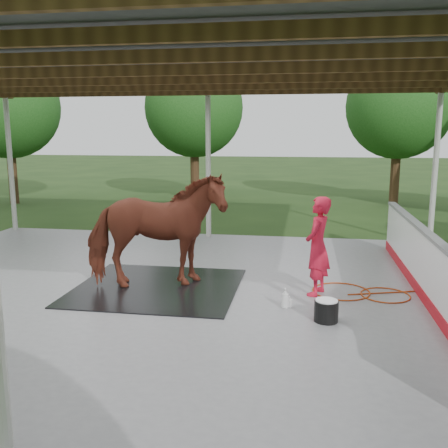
% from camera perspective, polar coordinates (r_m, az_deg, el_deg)
% --- Properties ---
extents(ground, '(100.00, 100.00, 0.00)m').
position_cam_1_polar(ground, '(9.14, -7.44, -7.75)').
color(ground, '#1E3814').
extents(concrete_slab, '(12.00, 10.00, 0.05)m').
position_cam_1_polar(concrete_slab, '(9.13, -7.44, -7.61)').
color(concrete_slab, slate).
rests_on(concrete_slab, ground).
extents(pavilion_structure, '(12.60, 10.60, 4.05)m').
position_cam_1_polar(pavilion_structure, '(8.75, -8.08, 17.74)').
color(pavilion_structure, beige).
rests_on(pavilion_structure, ground).
extents(dasher_board, '(0.16, 8.00, 1.15)m').
position_cam_1_polar(dasher_board, '(8.84, 22.47, -5.09)').
color(dasher_board, '#B00E19').
rests_on(dasher_board, concrete_slab).
extents(tree_belt, '(28.00, 28.00, 5.80)m').
position_cam_1_polar(tree_belt, '(9.51, -4.59, 16.14)').
color(tree_belt, '#382314').
rests_on(tree_belt, ground).
extents(rubber_mat, '(2.92, 2.73, 0.02)m').
position_cam_1_polar(rubber_mat, '(9.24, -7.63, -7.15)').
color(rubber_mat, black).
rests_on(rubber_mat, concrete_slab).
extents(horse, '(2.67, 1.83, 2.07)m').
position_cam_1_polar(horse, '(8.98, -7.79, -0.79)').
color(horse, brown).
rests_on(horse, rubber_mat).
extents(handler, '(0.59, 0.73, 1.72)m').
position_cam_1_polar(handler, '(8.73, 10.65, -2.50)').
color(handler, red).
rests_on(handler, concrete_slab).
extents(wash_bucket, '(0.36, 0.36, 0.33)m').
position_cam_1_polar(wash_bucket, '(7.71, 11.61, -9.64)').
color(wash_bucket, black).
rests_on(wash_bucket, concrete_slab).
extents(soap_bottle_a, '(0.14, 0.14, 0.33)m').
position_cam_1_polar(soap_bottle_a, '(8.15, 7.00, -8.41)').
color(soap_bottle_a, silver).
rests_on(soap_bottle_a, concrete_slab).
extents(soap_bottle_b, '(0.10, 0.10, 0.18)m').
position_cam_1_polar(soap_bottle_b, '(8.25, 7.48, -8.77)').
color(soap_bottle_b, '#338CD8').
rests_on(soap_bottle_b, concrete_slab).
extents(hose_coil, '(1.89, 1.02, 0.02)m').
position_cam_1_polar(hose_coil, '(9.16, 15.21, -7.59)').
color(hose_coil, '#A0370B').
rests_on(hose_coil, concrete_slab).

